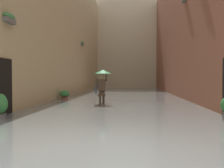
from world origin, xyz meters
TOP-DOWN VIEW (x-y plane):
  - ground_plane at (0.00, -14.24)m, footprint 71.19×71.19m
  - flood_water at (0.00, -14.24)m, footprint 8.79×34.48m
  - building_facade_left at (-4.89, -14.23)m, footprint 2.04×32.48m
  - building_facade_right at (4.89, -14.23)m, footprint 2.04×32.48m
  - building_facade_far at (0.00, -29.38)m, footprint 11.59×1.80m
  - person_wading at (0.87, -7.89)m, footprint 0.89×0.89m
  - potted_plant_mid_right at (3.58, -10.34)m, footprint 0.62×0.62m
  - potted_plant_near_right at (3.67, -2.87)m, footprint 0.47×0.47m

SIDE VIEW (x-z plane):
  - ground_plane at x=0.00m, z-range 0.00..0.00m
  - flood_water at x=0.00m, z-range 0.00..0.13m
  - potted_plant_mid_right at x=3.58m, z-range 0.05..0.75m
  - potted_plant_near_right at x=3.67m, z-range 0.03..0.99m
  - person_wading at x=0.87m, z-range 0.34..2.34m
  - building_facade_right at x=4.89m, z-range 0.00..11.47m
  - building_facade_left at x=-4.89m, z-range 0.00..11.60m
  - building_facade_far at x=0.00m, z-range 0.00..12.54m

